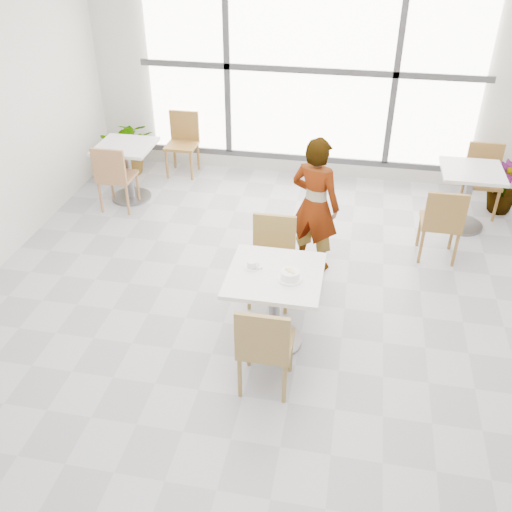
% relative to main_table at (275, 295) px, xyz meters
% --- Properties ---
extents(floor, '(7.00, 7.00, 0.00)m').
position_rel_main_table_xyz_m(floor, '(-0.14, 0.16, -0.52)').
color(floor, '#9E9EA5').
rests_on(floor, ground).
extents(wall_back, '(6.00, 0.00, 6.00)m').
position_rel_main_table_xyz_m(wall_back, '(-0.14, 3.66, 0.98)').
color(wall_back, silver).
rests_on(wall_back, ground).
extents(window, '(4.60, 0.07, 2.52)m').
position_rel_main_table_xyz_m(window, '(-0.14, 3.59, 0.98)').
color(window, white).
rests_on(window, ground).
extents(main_table, '(0.80, 0.80, 0.75)m').
position_rel_main_table_xyz_m(main_table, '(0.00, 0.00, 0.00)').
color(main_table, silver).
rests_on(main_table, ground).
extents(chair_near, '(0.42, 0.42, 0.87)m').
position_rel_main_table_xyz_m(chair_near, '(0.02, -0.62, -0.02)').
color(chair_near, olive).
rests_on(chair_near, ground).
extents(chair_far, '(0.42, 0.42, 0.87)m').
position_rel_main_table_xyz_m(chair_far, '(-0.13, 0.68, -0.02)').
color(chair_far, olive).
rests_on(chair_far, ground).
extents(oatmeal_bowl, '(0.21, 0.21, 0.09)m').
position_rel_main_table_xyz_m(oatmeal_bowl, '(0.13, -0.06, 0.27)').
color(oatmeal_bowl, white).
rests_on(oatmeal_bowl, main_table).
extents(coffee_cup, '(0.16, 0.13, 0.07)m').
position_rel_main_table_xyz_m(coffee_cup, '(-0.21, 0.04, 0.26)').
color(coffee_cup, white).
rests_on(coffee_cup, main_table).
extents(person, '(0.63, 0.53, 1.48)m').
position_rel_main_table_xyz_m(person, '(0.21, 1.31, 0.21)').
color(person, black).
rests_on(person, ground).
extents(bg_table_left, '(0.70, 0.70, 0.75)m').
position_rel_main_table_xyz_m(bg_table_left, '(-2.33, 2.46, -0.04)').
color(bg_table_left, silver).
rests_on(bg_table_left, ground).
extents(bg_table_right, '(0.70, 0.70, 0.75)m').
position_rel_main_table_xyz_m(bg_table_right, '(1.92, 2.50, -0.04)').
color(bg_table_right, silver).
rests_on(bg_table_right, ground).
extents(bg_chair_left_near, '(0.42, 0.42, 0.87)m').
position_rel_main_table_xyz_m(bg_chair_left_near, '(-2.37, 2.11, -0.02)').
color(bg_chair_left_near, '#A37249').
rests_on(bg_chair_left_near, ground).
extents(bg_chair_left_far, '(0.42, 0.42, 0.87)m').
position_rel_main_table_xyz_m(bg_chair_left_far, '(-1.87, 3.41, -0.02)').
color(bg_chair_left_far, olive).
rests_on(bg_chair_left_far, ground).
extents(bg_chair_right_near, '(0.42, 0.42, 0.87)m').
position_rel_main_table_xyz_m(bg_chair_right_near, '(1.55, 1.67, -0.02)').
color(bg_chair_right_near, brown).
rests_on(bg_chair_right_near, ground).
extents(bg_chair_right_far, '(0.42, 0.42, 0.87)m').
position_rel_main_table_xyz_m(bg_chair_right_far, '(2.14, 2.96, -0.02)').
color(bg_chair_right_far, brown).
rests_on(bg_chair_right_far, ground).
extents(plant_left, '(0.84, 0.76, 0.81)m').
position_rel_main_table_xyz_m(plant_left, '(-2.60, 3.22, -0.12)').
color(plant_left, '#50723D').
rests_on(plant_left, ground).
extents(plant_right, '(0.39, 0.39, 0.66)m').
position_rel_main_table_xyz_m(plant_right, '(2.43, 2.99, -0.19)').
color(plant_right, '#46763A').
rests_on(plant_right, ground).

